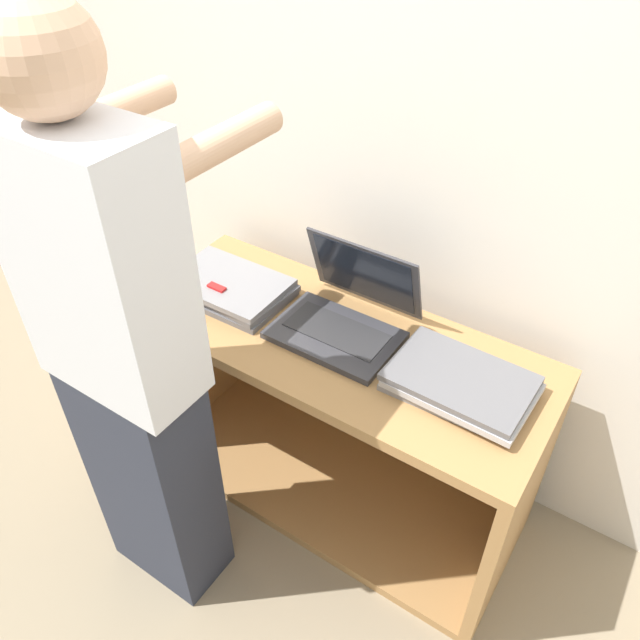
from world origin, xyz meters
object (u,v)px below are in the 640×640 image
at_px(laptop_open, 345,315).
at_px(person, 126,365).
at_px(laptop_stack_right, 460,383).
at_px(laptop_stack_left, 230,287).

xyz_separation_m(laptop_open, person, (-0.28, -0.56, 0.09)).
bearing_deg(laptop_open, laptop_stack_right, -7.51).
bearing_deg(laptop_stack_right, laptop_stack_left, -179.60).
height_order(laptop_stack_left, laptop_stack_right, same).
xyz_separation_m(laptop_open, laptop_stack_left, (-0.39, -0.06, -0.02)).
relative_size(laptop_stack_left, person, 0.22).
relative_size(laptop_open, laptop_stack_left, 0.97).
xyz_separation_m(laptop_stack_left, person, (0.11, -0.50, 0.11)).
height_order(laptop_stack_right, person, person).
bearing_deg(person, laptop_stack_left, 101.91).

